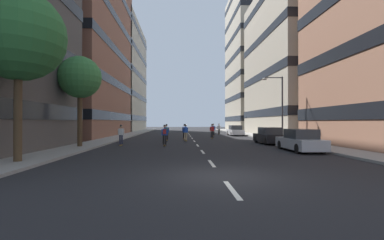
{
  "coord_description": "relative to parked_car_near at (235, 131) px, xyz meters",
  "views": [
    {
      "loc": [
        -1.55,
        -9.82,
        2.0
      ],
      "look_at": [
        0.0,
        23.2,
        2.25
      ],
      "focal_mm": 24.97,
      "sensor_mm": 36.0,
      "label": 1
    }
  ],
  "objects": [
    {
      "name": "ground_plane",
      "position": [
        -6.69,
        -4.4,
        -0.7
      ],
      "size": [
        149.43,
        149.43,
        0.0
      ],
      "primitive_type": "plane",
      "color": "black"
    },
    {
      "name": "sidewalk_left",
      "position": [
        -15.91,
        -1.28,
        -0.63
      ],
      "size": [
        2.65,
        68.49,
        0.14
      ],
      "primitive_type": "cube",
      "color": "gray",
      "rests_on": "ground_plane"
    },
    {
      "name": "sidewalk_right",
      "position": [
        2.52,
        -1.28,
        -0.63
      ],
      "size": [
        2.65,
        68.49,
        0.14
      ],
      "primitive_type": "cube",
      "color": "gray",
      "rests_on": "ground_plane"
    },
    {
      "name": "lane_markings",
      "position": [
        -6.69,
        -3.8,
        -0.7
      ],
      "size": [
        0.16,
        57.2,
        0.01
      ],
      "color": "silver",
      "rests_on": "ground_plane"
    },
    {
      "name": "building_left_mid",
      "position": [
        -23.84,
        0.07,
        15.77
      ],
      "size": [
        13.33,
        23.0,
        32.76
      ],
      "color": "brown",
      "rests_on": "ground_plane"
    },
    {
      "name": "building_left_far",
      "position": [
        -23.84,
        22.03,
        11.38
      ],
      "size": [
        13.33,
        23.16,
        23.99
      ],
      "color": "#BCB29E",
      "rests_on": "ground_plane"
    },
    {
      "name": "building_right_mid",
      "position": [
        10.46,
        0.07,
        10.44
      ],
      "size": [
        13.33,
        20.18,
        22.09
      ],
      "color": "#B2A893",
      "rests_on": "ground_plane"
    },
    {
      "name": "building_right_far",
      "position": [
        10.46,
        22.03,
        15.48
      ],
      "size": [
        13.33,
        18.16,
        32.19
      ],
      "color": "#B2A893",
      "rests_on": "ground_plane"
    },
    {
      "name": "parked_car_near",
      "position": [
        0.0,
        0.0,
        0.0
      ],
      "size": [
        1.82,
        4.4,
        1.52
      ],
      "color": "silver",
      "rests_on": "ground_plane"
    },
    {
      "name": "parked_car_mid",
      "position": [
        0.0,
        -21.28,
        0.0
      ],
      "size": [
        1.82,
        4.4,
        1.52
      ],
      "color": "#B2B7BF",
      "rests_on": "ground_plane"
    },
    {
      "name": "parked_car_far",
      "position": [
        0.0,
        -15.02,
        0.0
      ],
      "size": [
        1.82,
        4.4,
        1.52
      ],
      "color": "black",
      "rests_on": "ground_plane"
    },
    {
      "name": "street_tree_near",
      "position": [
        -15.91,
        -18.22,
        4.71
      ],
      "size": [
        3.21,
        3.21,
        6.92
      ],
      "color": "#4C3823",
      "rests_on": "sidewalk_left"
    },
    {
      "name": "street_tree_mid",
      "position": [
        -15.91,
        -26.1,
        5.41
      ],
      "size": [
        4.32,
        4.32,
        8.16
      ],
      "color": "#4C3823",
      "rests_on": "sidewalk_left"
    },
    {
      "name": "streetlamp_right",
      "position": [
        1.89,
        -12.36,
        3.44
      ],
      "size": [
        2.13,
        0.3,
        6.5
      ],
      "color": "#3F3F44",
      "rests_on": "sidewalk_right"
    },
    {
      "name": "skater_0",
      "position": [
        -1.81,
        4.1,
        0.29
      ],
      "size": [
        0.56,
        0.92,
        1.78
      ],
      "color": "brown",
      "rests_on": "ground_plane"
    },
    {
      "name": "skater_1",
      "position": [
        -7.59,
        -11.0,
        0.29
      ],
      "size": [
        0.56,
        0.92,
        1.78
      ],
      "color": "brown",
      "rests_on": "ground_plane"
    },
    {
      "name": "skater_2",
      "position": [
        -4.28,
        -6.72,
        0.29
      ],
      "size": [
        0.53,
        0.9,
        1.78
      ],
      "color": "brown",
      "rests_on": "ground_plane"
    },
    {
      "name": "skater_3",
      "position": [
        -9.49,
        -16.64,
        0.32
      ],
      "size": [
        0.54,
        0.91,
        1.78
      ],
      "color": "brown",
      "rests_on": "ground_plane"
    },
    {
      "name": "skater_4",
      "position": [
        -9.64,
        -10.12,
        0.32
      ],
      "size": [
        0.55,
        0.92,
        1.78
      ],
      "color": "brown",
      "rests_on": "ground_plane"
    },
    {
      "name": "skater_5",
      "position": [
        -13.22,
        -16.15,
        0.29
      ],
      "size": [
        0.53,
        0.9,
        1.78
      ],
      "color": "brown",
      "rests_on": "ground_plane"
    },
    {
      "name": "skater_6",
      "position": [
        -3.41,
        -1.23,
        0.29
      ],
      "size": [
        0.55,
        0.92,
        1.78
      ],
      "color": "brown",
      "rests_on": "ground_plane"
    },
    {
      "name": "skater_7",
      "position": [
        -7.67,
        -8.13,
        0.32
      ],
      "size": [
        0.56,
        0.92,
        1.78
      ],
      "color": "brown",
      "rests_on": "ground_plane"
    }
  ]
}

